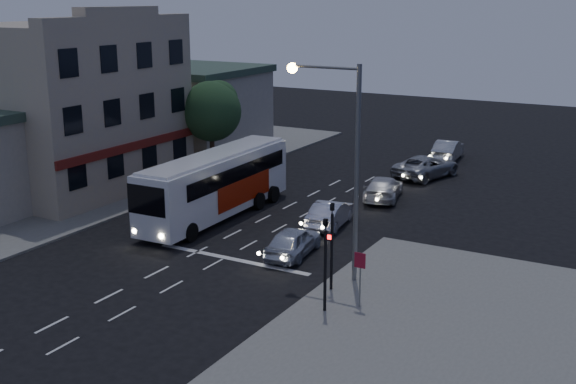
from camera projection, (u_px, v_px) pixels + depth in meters
The scene contains 17 objects.
ground at pixel (171, 265), 32.37m from camera, with size 120.00×120.00×0.00m, color black.
sidewalk_near at pixel (418, 375), 22.86m from camera, with size 12.00×24.00×0.12m, color slate.
sidewalk_far at pixel (86, 188), 45.22m from camera, with size 12.00×50.00×0.12m, color slate.
road_markings at pixel (235, 248), 34.55m from camera, with size 8.00×30.55×0.01m.
tour_bus at pixel (216, 183), 38.96m from camera, with size 2.76×11.61×3.55m.
car_suv at pixel (293, 241), 33.42m from camera, with size 1.62×4.04×1.38m, color silver.
car_sedan_a at pixel (331, 214), 37.72m from camera, with size 1.45×4.15×1.37m, color silver.
car_sedan_b at pixel (383, 188), 42.81m from camera, with size 1.89×4.64×1.35m, color silver.
car_sedan_c at pixel (426, 167), 47.94m from camera, with size 2.44×5.28×1.47m, color #A0A3A9.
car_extra at pixel (448, 150), 53.07m from camera, with size 1.57×4.51×1.49m, color silver.
traffic_signal_main at pixel (332, 236), 28.81m from camera, with size 0.25×0.35×4.10m.
traffic_signal_side at pixel (325, 253), 26.81m from camera, with size 0.18×0.15×4.10m.
regulatory_sign at pixel (360, 271), 27.37m from camera, with size 0.45×0.12×2.20m.
streetlight at pixel (343, 147), 29.26m from camera, with size 3.32×0.44×9.00m.
main_building at pixel (68, 106), 44.34m from camera, with size 10.12×12.00×11.00m.
low_building_north at pixel (192, 109), 54.69m from camera, with size 9.40×9.40×6.50m.
street_tree at pixel (211, 109), 47.72m from camera, with size 4.00×4.00×6.20m.
Camera 1 is at (19.43, -23.94, 11.64)m, focal length 45.00 mm.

